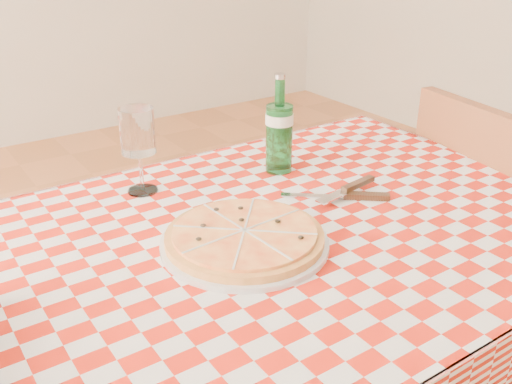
# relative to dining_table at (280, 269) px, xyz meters

# --- Properties ---
(dining_table) EXTENTS (1.20, 0.80, 0.75)m
(dining_table) POSITION_rel_dining_table_xyz_m (0.00, 0.00, 0.00)
(dining_table) COLOR brown
(dining_table) RESTS_ON ground
(tablecloth) EXTENTS (1.30, 0.90, 0.01)m
(tablecloth) POSITION_rel_dining_table_xyz_m (0.00, 0.00, 0.09)
(tablecloth) COLOR #A11609
(tablecloth) RESTS_ON dining_table
(chair_near) EXTENTS (0.47, 0.47, 0.89)m
(chair_near) POSITION_rel_dining_table_xyz_m (0.75, 0.02, -0.15)
(chair_near) COLOR brown
(chair_near) RESTS_ON ground
(pizza_plate) EXTENTS (0.34, 0.34, 0.04)m
(pizza_plate) POSITION_rel_dining_table_xyz_m (-0.10, -0.02, 0.12)
(pizza_plate) COLOR #D49146
(pizza_plate) RESTS_ON tablecloth
(water_bottle) EXTENTS (0.08, 0.08, 0.24)m
(water_bottle) POSITION_rel_dining_table_xyz_m (0.17, 0.24, 0.22)
(water_bottle) COLOR #19642A
(water_bottle) RESTS_ON tablecloth
(wine_glass) EXTENTS (0.09, 0.09, 0.19)m
(wine_glass) POSITION_rel_dining_table_xyz_m (-0.16, 0.31, 0.20)
(wine_glass) COLOR silver
(wine_glass) RESTS_ON tablecloth
(cutlery) EXTENTS (0.29, 0.26, 0.03)m
(cutlery) POSITION_rel_dining_table_xyz_m (0.19, 0.03, 0.11)
(cutlery) COLOR silver
(cutlery) RESTS_ON tablecloth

